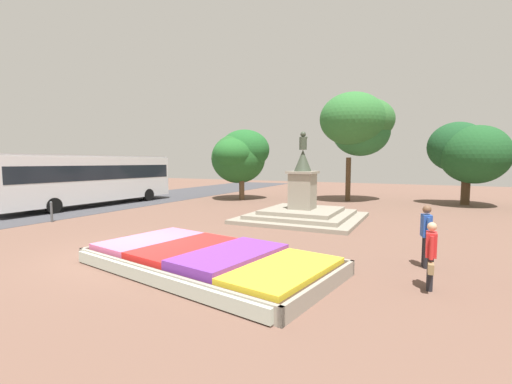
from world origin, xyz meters
TOP-DOWN VIEW (x-y plane):
  - ground_plane at (0.00, 0.00)m, footprint 81.14×81.14m
  - flower_planter at (2.86, -0.17)m, footprint 7.48×4.75m
  - statue_monument at (2.70, 8.54)m, footprint 5.67×5.67m
  - city_bus at (-11.48, 7.58)m, footprint 2.73×11.99m
  - pedestrian_with_handbag at (8.35, 0.72)m, footprint 0.23×0.73m
  - pedestrian_near_planter at (8.25, 2.54)m, footprint 0.30×0.56m
  - kerb_bollard_north at (-7.95, 2.52)m, footprint 0.12×0.12m
  - park_tree_far_left at (10.86, 18.83)m, footprint 4.94×4.71m
  - park_tree_behind_statue at (3.70, 18.32)m, footprint 5.15×5.64m
  - park_tree_far_right at (-4.76, 15.54)m, footprint 4.48×4.83m

SIDE VIEW (x-z plane):
  - ground_plane at x=0.00m, z-range 0.00..0.00m
  - flower_planter at x=2.86m, z-range -0.04..0.54m
  - kerb_bollard_north at x=-7.95m, z-range 0.02..1.03m
  - statue_monument at x=2.70m, z-range -1.60..2.80m
  - pedestrian_with_handbag at x=8.35m, z-range 0.09..1.64m
  - pedestrian_near_planter at x=8.25m, z-range 0.14..1.86m
  - city_bus at x=-11.48m, z-range 0.25..3.57m
  - park_tree_far_right at x=-4.76m, z-range 0.73..6.13m
  - park_tree_far_left at x=10.86m, z-range 0.80..6.38m
  - park_tree_behind_statue at x=3.70m, z-range 1.78..9.66m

